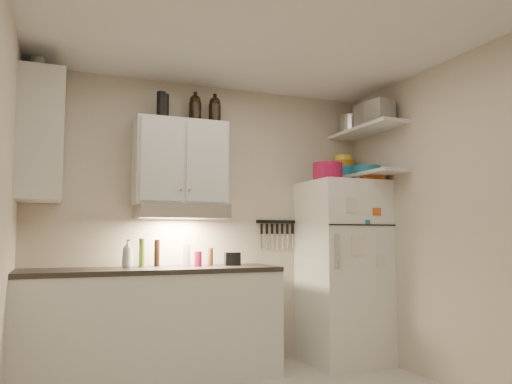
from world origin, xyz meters
name	(u,v)px	position (x,y,z in m)	size (l,w,h in m)	color
ceiling	(271,24)	(0.00, 0.00, 2.61)	(3.20, 3.00, 0.02)	silver
back_wall	(207,223)	(0.00, 1.51, 1.30)	(3.20, 0.02, 2.60)	beige
right_wall	(463,221)	(1.61, 0.00, 1.30)	(0.02, 3.00, 2.60)	beige
base_cabinet	(152,327)	(-0.55, 1.20, 0.44)	(2.10, 0.60, 0.88)	silver
countertop	(153,270)	(-0.55, 1.20, 0.90)	(2.10, 0.62, 0.04)	#2A2724
upper_cabinet	(180,163)	(-0.30, 1.33, 1.83)	(0.80, 0.33, 0.75)	silver
side_cabinet	(41,137)	(-1.44, 1.20, 1.95)	(0.33, 0.55, 1.00)	silver
range_hood	(181,212)	(-0.30, 1.27, 1.39)	(0.76, 0.46, 0.12)	silver
fridge	(343,271)	(1.25, 1.16, 0.85)	(0.70, 0.68, 1.70)	white
shelf_hi	(366,130)	(1.45, 1.02, 2.20)	(0.30, 0.95, 0.03)	silver
shelf_lo	(367,175)	(1.45, 1.02, 1.76)	(0.30, 0.95, 0.03)	silver
knife_strip	(276,222)	(0.70, 1.49, 1.32)	(0.42, 0.02, 0.03)	black
dutch_oven	(328,172)	(1.04, 1.07, 1.78)	(0.28, 0.28, 0.16)	#A41341
book_stack	(371,177)	(1.47, 1.00, 1.74)	(0.20, 0.25, 0.09)	orange
spice_jar	(358,177)	(1.35, 1.04, 1.74)	(0.05, 0.05, 0.09)	silver
stock_pot	(352,126)	(1.51, 1.37, 2.32)	(0.28, 0.28, 0.20)	silver
tin_a	(369,116)	(1.45, 0.98, 2.32)	(0.22, 0.20, 0.22)	#AAAAAD
tin_b	(380,112)	(1.42, 0.77, 2.32)	(0.20, 0.20, 0.20)	#AAAAAD
bowl_teal	(347,172)	(1.43, 1.35, 1.83)	(0.27, 0.27, 0.11)	#196E8A
bowl_orange	(343,164)	(1.42, 1.40, 1.92)	(0.22, 0.22, 0.06)	orange
bowl_yellow	(343,158)	(1.42, 1.40, 1.97)	(0.17, 0.17, 0.05)	yellow
plates	(367,170)	(1.42, 0.99, 1.81)	(0.27, 0.27, 0.07)	#196E8A
growler_a	(195,109)	(-0.16, 1.36, 2.33)	(0.11, 0.11, 0.27)	black
growler_b	(215,110)	(0.02, 1.34, 2.33)	(0.11, 0.11, 0.26)	black
thermos_a	(165,106)	(-0.46, 1.28, 2.31)	(0.07, 0.07, 0.21)	black
thermos_b	(161,105)	(-0.49, 1.27, 2.32)	(0.08, 0.08, 0.23)	black
side_jar	(37,66)	(-1.48, 1.25, 2.52)	(0.11, 0.11, 0.15)	silver
soap_bottle	(128,252)	(-0.75, 1.23, 1.05)	(0.10, 0.10, 0.26)	silver
pepper_mill	(210,257)	(-0.03, 1.28, 1.00)	(0.05, 0.05, 0.16)	brown
oil_bottle	(142,253)	(-0.63, 1.28, 1.04)	(0.05, 0.05, 0.24)	#395D17
vinegar_bottle	(157,253)	(-0.49, 1.34, 1.03)	(0.05, 0.05, 0.23)	black
clear_bottle	(187,255)	(-0.24, 1.30, 1.02)	(0.06, 0.06, 0.19)	silver
red_jar	(198,259)	(-0.16, 1.22, 0.99)	(0.07, 0.07, 0.13)	#A41341
caddy	(232,259)	(0.16, 1.24, 0.98)	(0.13, 0.10, 0.11)	black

